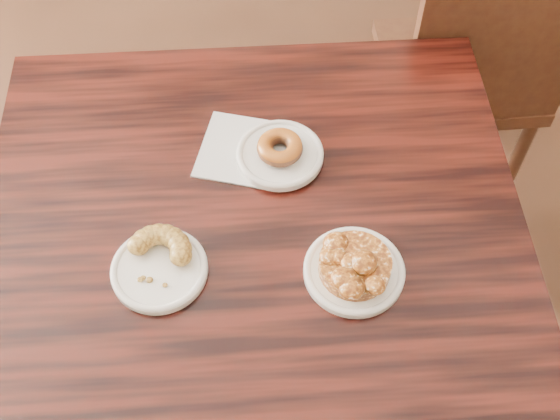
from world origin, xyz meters
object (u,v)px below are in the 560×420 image
(chair_far, at_px, (458,71))
(cruller_fragment, at_px, (157,263))
(glazed_donut, at_px, (280,148))
(apple_fritter, at_px, (355,263))
(cafe_table, at_px, (259,333))

(chair_far, bearing_deg, cruller_fragment, 44.14)
(glazed_donut, xyz_separation_m, apple_fritter, (0.18, -0.19, 0.00))
(glazed_donut, bearing_deg, apple_fritter, -47.35)
(glazed_donut, height_order, cruller_fragment, same)
(chair_far, height_order, glazed_donut, chair_far)
(cruller_fragment, bearing_deg, cafe_table, 38.42)
(cruller_fragment, bearing_deg, glazed_donut, 66.18)
(cafe_table, xyz_separation_m, chair_far, (0.29, 0.81, 0.08))
(apple_fritter, bearing_deg, glazed_donut, 132.65)
(cafe_table, bearing_deg, apple_fritter, -25.33)
(glazed_donut, bearing_deg, cruller_fragment, -113.82)
(cafe_table, distance_m, cruller_fragment, 0.44)
(glazed_donut, height_order, apple_fritter, apple_fritter)
(cafe_table, distance_m, glazed_donut, 0.44)
(cafe_table, xyz_separation_m, apple_fritter, (0.17, -0.02, 0.41))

